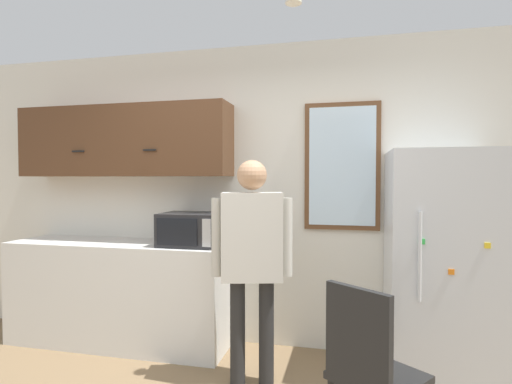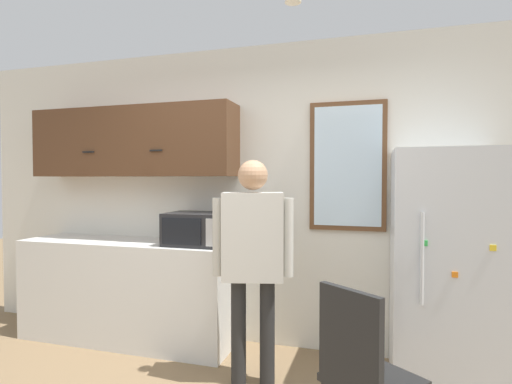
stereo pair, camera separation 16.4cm
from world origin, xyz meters
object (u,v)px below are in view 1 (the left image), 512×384
Objects in this scene: person at (252,248)px; chair at (369,366)px; microwave at (191,229)px; refrigerator at (441,267)px.

person is 1.72× the size of chair.
person is at bearing -32.87° from microwave.
refrigerator is (1.99, -0.06, -0.21)m from microwave.
refrigerator is at bearing 0.41° from person.
person reaches higher than chair.
microwave is 0.77m from person.
refrigerator is 1.20m from chair.
person is 1.14m from chair.
chair is at bearing -36.74° from microwave.
chair is at bearing -118.61° from refrigerator.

